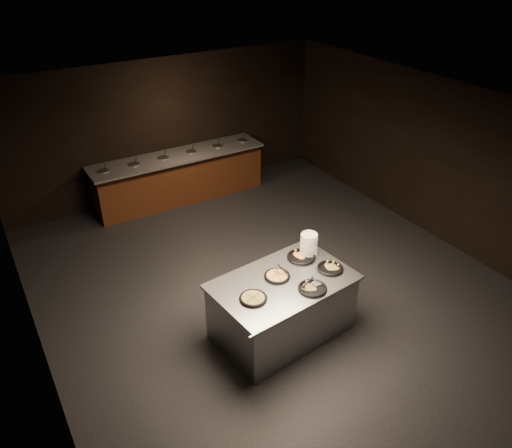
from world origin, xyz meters
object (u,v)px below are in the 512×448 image
at_px(serving_counter, 282,308).
at_px(pan_cheese_whole, 277,276).
at_px(plate_stack, 309,244).
at_px(pan_veggie_whole, 253,298).

relative_size(serving_counter, pan_cheese_whole, 5.63).
distance_m(plate_stack, pan_cheese_whole, 0.77).
bearing_deg(serving_counter, plate_stack, 21.68).
xyz_separation_m(serving_counter, pan_cheese_whole, (-0.03, 0.11, 0.50)).
distance_m(plate_stack, pan_veggie_whole, 1.34).
bearing_deg(pan_cheese_whole, pan_veggie_whole, -155.63).
xyz_separation_m(serving_counter, pan_veggie_whole, (-0.55, -0.13, 0.50)).
bearing_deg(serving_counter, pan_cheese_whole, 96.80).
relative_size(plate_stack, pan_cheese_whole, 0.91).
bearing_deg(pan_veggie_whole, pan_cheese_whole, 24.37).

